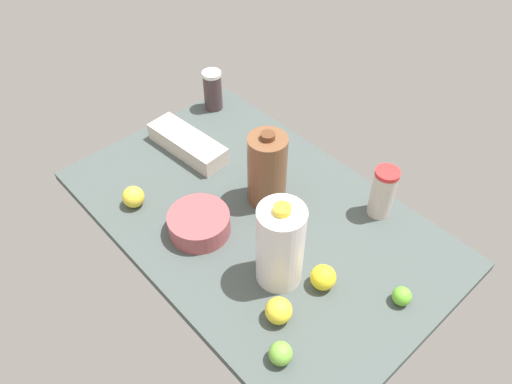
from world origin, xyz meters
TOP-DOWN VIEW (x-y plane):
  - countertop at (0.00, 0.00)cm, footprint 120.00×76.00cm
  - mixing_bowl at (6.57, 16.99)cm, footprint 18.65×18.65cm
  - shaker_bottle at (52.99, -25.86)cm, footprint 7.22×7.22cm
  - tumbler_cup at (-24.92, -29.01)cm, footprint 7.36×7.36cm
  - chocolate_milk_jug at (3.16, -7.43)cm, footprint 12.15×12.15cm
  - egg_carton at (38.83, -2.75)cm, footprint 31.79×13.09cm
  - milk_jug at (-21.11, 10.62)cm, footprint 12.79×12.79cm
  - lime_far_back at (-39.35, 27.73)cm, footprint 5.97×5.97cm
  - lemon_by_jug at (29.09, 25.60)cm, footprint 6.93×6.93cm
  - lemon_loose at (-31.55, 4.11)cm, footprint 7.14×7.14cm
  - lime_beside_bowl at (-49.21, -7.44)cm, footprint 5.20×5.20cm
  - lemon_near_front at (-30.82, 20.16)cm, footprint 7.15×7.15cm

SIDE VIEW (x-z plane):
  - countertop at x=0.00cm, z-range 0.00..3.00cm
  - lime_beside_bowl at x=-49.21cm, z-range 3.00..8.20cm
  - lime_far_back at x=-39.35cm, z-range 3.00..8.97cm
  - egg_carton at x=38.83cm, z-range 3.00..9.40cm
  - mixing_bowl at x=6.57cm, z-range 3.00..9.72cm
  - lemon_by_jug at x=29.09cm, z-range 3.00..9.93cm
  - lemon_loose at x=-31.55cm, z-range 3.00..10.14cm
  - lemon_near_front at x=-30.82cm, z-range 3.00..10.15cm
  - shaker_bottle at x=52.99cm, z-range 3.04..18.72cm
  - tumbler_cup at x=-24.92cm, z-range 3.04..20.45cm
  - chocolate_milk_jug at x=3.16cm, z-range 2.22..28.49cm
  - milk_jug at x=-21.11cm, z-range 2.22..30.20cm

